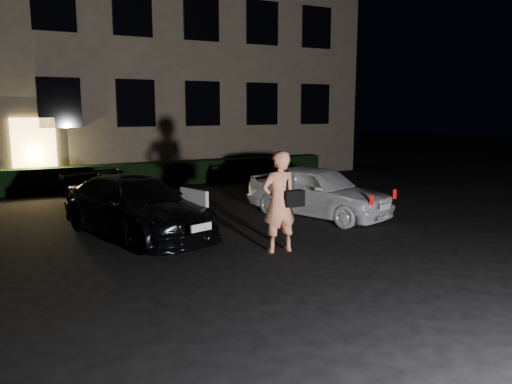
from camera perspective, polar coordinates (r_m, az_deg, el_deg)
name	(u,v)px	position (r m, az deg, el deg)	size (l,w,h in m)	color
ground	(288,265)	(9.13, 3.71, -8.32)	(80.00, 80.00, 0.00)	black
building	(110,33)	(23.12, -16.34, 17.06)	(20.00, 8.11, 12.00)	#6F614F
hedge	(142,175)	(18.66, -12.95, 1.93)	(15.00, 0.70, 0.85)	black
sedan	(137,206)	(11.41, -13.49, -1.60)	(3.07, 4.82, 1.30)	black
hatch	(318,191)	(13.13, 7.08, 0.12)	(2.90, 4.26, 1.35)	white
man	(280,202)	(9.73, 2.72, -1.12)	(0.82, 0.50, 1.99)	#FF996F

